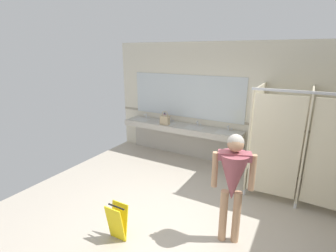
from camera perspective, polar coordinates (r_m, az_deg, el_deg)
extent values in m
cube|color=#B2A899|center=(4.32, 1.64, -21.87)|extent=(6.17, 5.99, 0.10)
cube|color=beige|center=(6.09, 13.98, 4.59)|extent=(6.17, 0.12, 2.85)
cube|color=#9E937F|center=(6.11, 13.57, 1.04)|extent=(6.17, 0.01, 0.06)
cube|color=#B2ADA3|center=(6.30, 2.83, -0.42)|extent=(3.07, 0.56, 0.14)
cube|color=#B2ADA3|center=(6.64, 3.70, -3.48)|extent=(3.07, 0.08, 0.73)
cube|color=beige|center=(6.84, -5.94, 1.06)|extent=(0.42, 0.31, 0.11)
cylinder|color=silver|center=(6.99, -4.93, 2.30)|extent=(0.04, 0.04, 0.11)
cylinder|color=silver|center=(6.93, -5.20, 2.56)|extent=(0.03, 0.11, 0.03)
sphere|color=silver|center=(6.97, -4.41, 2.05)|extent=(0.04, 0.04, 0.04)
cube|color=beige|center=(6.44, -0.34, 0.17)|extent=(0.42, 0.31, 0.11)
cylinder|color=silver|center=(6.60, 0.60, 1.51)|extent=(0.04, 0.04, 0.11)
cylinder|color=silver|center=(6.54, 0.36, 1.78)|extent=(0.03, 0.11, 0.03)
sphere|color=silver|center=(6.58, 1.17, 1.24)|extent=(0.04, 0.04, 0.04)
cube|color=beige|center=(6.12, 5.92, -0.82)|extent=(0.42, 0.31, 0.11)
cylinder|color=silver|center=(6.28, 6.75, 0.61)|extent=(0.04, 0.04, 0.11)
cylinder|color=silver|center=(6.22, 6.56, 0.89)|extent=(0.03, 0.11, 0.03)
sphere|color=silver|center=(6.27, 7.36, 0.33)|extent=(0.04, 0.04, 0.04)
cube|color=beige|center=(5.87, 12.80, -1.90)|extent=(0.42, 0.31, 0.11)
cylinder|color=silver|center=(6.04, 13.47, -0.38)|extent=(0.04, 0.04, 0.11)
cylinder|color=silver|center=(5.98, 13.35, -0.10)|extent=(0.03, 0.11, 0.03)
sphere|color=silver|center=(6.04, 14.11, -0.67)|extent=(0.04, 0.04, 0.04)
cube|color=silver|center=(6.38, 4.08, 6.71)|extent=(2.97, 0.02, 1.06)
cube|color=beige|center=(5.33, 19.13, -1.54)|extent=(0.03, 1.31, 1.89)
cylinder|color=silver|center=(5.19, 16.78, -13.98)|extent=(0.05, 0.05, 0.12)
cube|color=beige|center=(5.26, 28.55, -2.89)|extent=(0.03, 1.31, 1.89)
cylinder|color=silver|center=(5.12, 26.75, -15.58)|extent=(0.05, 0.05, 0.12)
cube|color=beige|center=(4.69, 22.95, -4.39)|extent=(0.80, 0.06, 1.79)
cube|color=beige|center=(4.70, 33.66, -5.88)|extent=(0.80, 0.07, 1.79)
cube|color=#B7BABF|center=(4.44, 29.99, 6.53)|extent=(1.82, 0.04, 0.04)
cylinder|color=tan|center=(3.89, 15.14, -19.22)|extent=(0.11, 0.11, 0.79)
cylinder|color=tan|center=(3.88, 12.34, -19.13)|extent=(0.11, 0.11, 0.79)
cone|color=#994C56|center=(3.56, 14.42, -11.10)|extent=(0.51, 0.51, 0.68)
cube|color=#994C56|center=(3.43, 14.78, -6.50)|extent=(0.46, 0.29, 0.10)
cylinder|color=tan|center=(3.55, 18.50, -9.97)|extent=(0.08, 0.08, 0.50)
cylinder|color=tan|center=(3.51, 10.50, -9.64)|extent=(0.08, 0.08, 0.50)
sphere|color=tan|center=(3.37, 14.99, -3.89)|extent=(0.21, 0.21, 0.21)
sphere|color=#A59E93|center=(3.38, 15.00, -3.59)|extent=(0.22, 0.22, 0.22)
cube|color=tan|center=(6.30, -0.69, 1.30)|extent=(0.22, 0.14, 0.22)
torus|color=tan|center=(6.26, -0.70, 2.62)|extent=(0.17, 0.02, 0.17)
cylinder|color=#D899B2|center=(6.65, -0.77, 1.95)|extent=(0.07, 0.07, 0.18)
cylinder|color=black|center=(6.63, -0.77, 2.86)|extent=(0.03, 0.03, 0.04)
cube|color=yellow|center=(3.92, -11.81, -20.82)|extent=(0.28, 0.10, 0.55)
cube|color=yellow|center=(3.97, -10.91, -20.19)|extent=(0.28, 0.10, 0.55)
cylinder|color=black|center=(3.79, -11.58, -17.39)|extent=(0.28, 0.02, 0.02)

